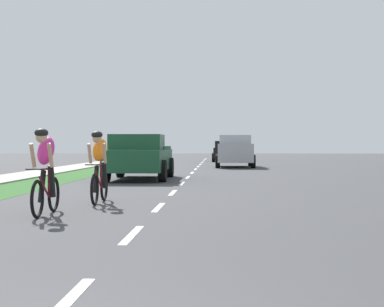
# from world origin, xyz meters

# --- Properties ---
(ground_plane) EXTENTS (120.00, 120.00, 0.00)m
(ground_plane) POSITION_xyz_m (0.00, 20.00, 0.00)
(ground_plane) COLOR #424244
(grass_verge) EXTENTS (1.95, 70.00, 0.01)m
(grass_verge) POSITION_xyz_m (-4.77, 20.00, 0.00)
(grass_verge) COLOR #2D6026
(grass_verge) RESTS_ON ground_plane
(sidewalk_concrete) EXTENTS (1.89, 70.00, 0.10)m
(sidewalk_concrete) POSITION_xyz_m (-6.70, 20.00, 0.00)
(sidewalk_concrete) COLOR #9E998E
(sidewalk_concrete) RESTS_ON ground_plane
(lane_markings_center) EXTENTS (0.12, 54.07, 0.01)m
(lane_markings_center) POSITION_xyz_m (0.00, 24.00, 0.00)
(lane_markings_center) COLOR white
(lane_markings_center) RESTS_ON ground_plane
(cyclist_lead) EXTENTS (0.42, 1.72, 1.58)m
(cyclist_lead) POSITION_xyz_m (-1.92, 7.61, 0.81)
(cyclist_lead) COLOR black
(cyclist_lead) RESTS_ON ground_plane
(cyclist_trailing) EXTENTS (0.42, 1.72, 1.58)m
(cyclist_trailing) POSITION_xyz_m (-1.39, 9.89, 0.81)
(cyclist_trailing) COLOR black
(cyclist_trailing) RESTS_ON ground_plane
(pickup_dark_green) EXTENTS (2.22, 5.10, 1.64)m
(pickup_dark_green) POSITION_xyz_m (-1.69, 18.72, 0.83)
(pickup_dark_green) COLOR #194C2D
(pickup_dark_green) RESTS_ON ground_plane
(suv_silver) EXTENTS (2.15, 4.70, 1.79)m
(suv_silver) POSITION_xyz_m (2.08, 30.83, 0.95)
(suv_silver) COLOR #A5A8AD
(suv_silver) RESTS_ON ground_plane
(sedan_black) EXTENTS (1.98, 4.30, 1.52)m
(sedan_black) POSITION_xyz_m (1.66, 41.69, 0.77)
(sedan_black) COLOR black
(sedan_black) RESTS_ON ground_plane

